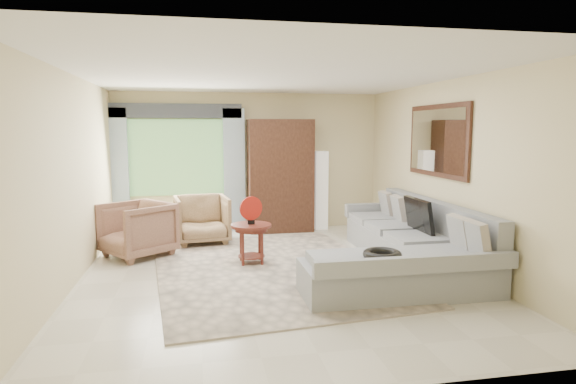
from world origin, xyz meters
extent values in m
plane|color=silver|center=(0.00, 0.00, 0.00)|extent=(6.00, 6.00, 0.00)
cube|color=#C4B09B|center=(-0.02, 0.17, 0.01)|extent=(3.41, 4.30, 0.02)
cube|color=gray|center=(2.00, 0.50, 0.20)|extent=(0.90, 2.40, 0.40)
cube|color=gray|center=(1.30, -1.10, 0.20)|extent=(2.30, 0.80, 0.40)
cube|color=gray|center=(2.35, 0.10, 0.65)|extent=(0.20, 3.20, 0.50)
cube|color=gray|center=(2.00, 1.78, 0.51)|extent=(0.90, 0.16, 0.22)
cube|color=gray|center=(1.30, -1.55, 0.49)|extent=(2.30, 0.10, 0.18)
cube|color=black|center=(2.05, 0.01, 0.72)|extent=(0.14, 0.74, 0.48)
torus|color=black|center=(1.00, -1.28, 0.55)|extent=(0.43, 0.43, 0.09)
cylinder|color=#491913|center=(-0.25, 0.53, 0.56)|extent=(0.58, 0.58, 0.04)
cylinder|color=#491913|center=(-0.25, 0.53, 0.26)|extent=(0.38, 0.38, 0.52)
cylinder|color=#A11910|center=(-0.25, 0.53, 0.81)|extent=(0.33, 0.13, 0.34)
imported|color=#8F644E|center=(-1.90, 1.26, 0.42)|extent=(1.27, 1.26, 0.83)
imported|color=#9F7C57|center=(-0.93, 1.97, 0.40)|extent=(0.96, 0.99, 0.81)
imported|color=#999999|center=(-2.34, 2.71, 0.26)|extent=(0.58, 0.54, 0.52)
cube|color=black|center=(0.55, 2.72, 1.05)|extent=(1.20, 0.55, 2.10)
cube|color=silver|center=(1.35, 2.78, 0.75)|extent=(0.24, 0.24, 1.50)
cube|color=#669E59|center=(-1.35, 2.97, 1.40)|extent=(1.80, 0.04, 1.40)
cube|color=#9EB7CC|center=(-2.40, 2.88, 1.15)|extent=(0.40, 0.08, 2.30)
cube|color=#9EB7CC|center=(-0.30, 2.88, 1.15)|extent=(0.40, 0.08, 2.30)
cube|color=#1E232D|center=(-1.35, 2.90, 2.25)|extent=(2.40, 0.12, 0.26)
cube|color=black|center=(2.47, 0.35, 1.75)|extent=(0.04, 1.70, 1.05)
cube|color=white|center=(2.45, 0.35, 1.75)|extent=(0.02, 1.54, 0.90)
camera|label=1|loc=(-0.98, -6.15, 1.91)|focal=30.00mm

